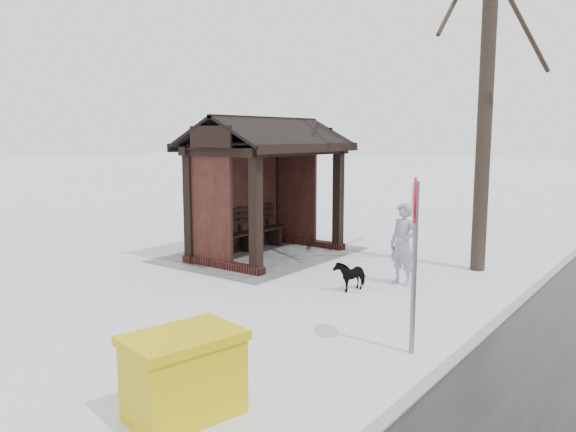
% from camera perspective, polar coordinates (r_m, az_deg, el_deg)
% --- Properties ---
extents(ground, '(120.00, 120.00, 0.00)m').
position_cam_1_polar(ground, '(12.64, -2.01, -4.08)').
color(ground, white).
rests_on(ground, ground).
extents(kerb, '(120.00, 0.15, 0.06)m').
position_cam_1_polar(kerb, '(10.25, 23.01, -7.61)').
color(kerb, gray).
rests_on(kerb, ground).
extents(trampled_patch, '(4.20, 3.20, 0.02)m').
position_cam_1_polar(trampled_patch, '(12.76, -2.72, -3.92)').
color(trampled_patch, '#96959B').
rests_on(trampled_patch, ground).
extents(bus_shelter, '(3.60, 2.40, 3.09)m').
position_cam_1_polar(bus_shelter, '(12.46, -2.64, 5.79)').
color(bus_shelter, '#331512').
rests_on(bus_shelter, ground).
extents(pedestrian, '(0.48, 0.62, 1.50)m').
position_cam_1_polar(pedestrian, '(10.31, 11.62, -2.81)').
color(pedestrian, '#9690A9').
rests_on(pedestrian, ground).
extents(dog, '(0.67, 0.40, 0.53)m').
position_cam_1_polar(dog, '(9.93, 6.36, -5.97)').
color(dog, black).
rests_on(dog, ground).
extents(grit_bin, '(1.22, 0.96, 0.83)m').
position_cam_1_polar(grit_bin, '(5.66, -10.54, -15.55)').
color(grit_bin, gold).
rests_on(grit_bin, ground).
extents(road_sign, '(0.52, 0.26, 2.19)m').
position_cam_1_polar(road_sign, '(6.95, 12.70, -1.05)').
color(road_sign, slate).
rests_on(road_sign, ground).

